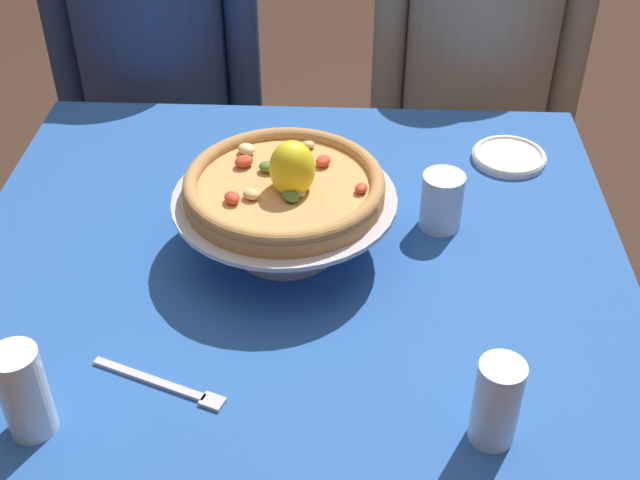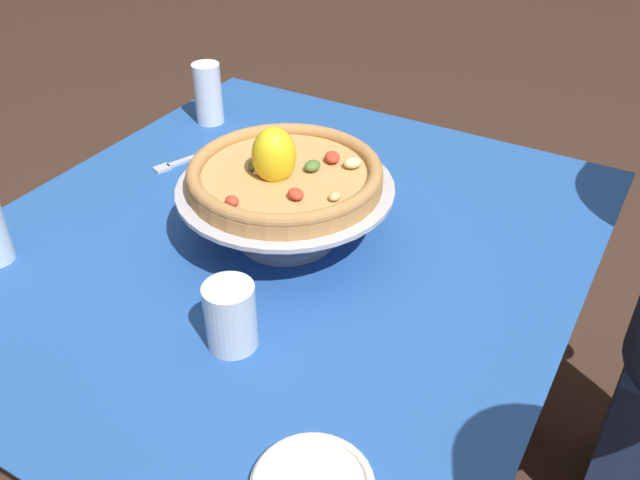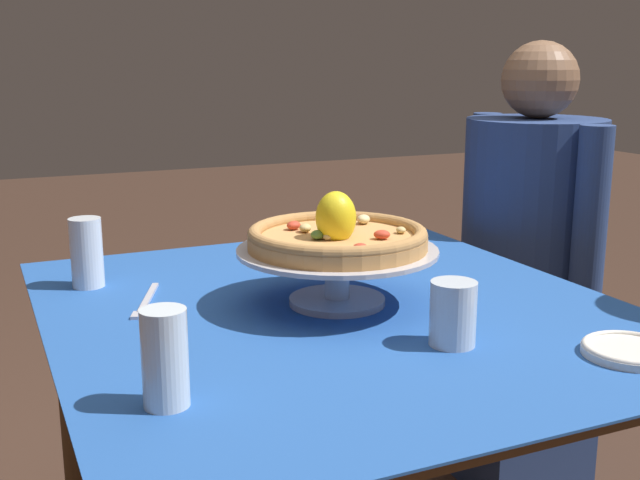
{
  "view_description": "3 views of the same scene",
  "coord_description": "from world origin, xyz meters",
  "px_view_note": "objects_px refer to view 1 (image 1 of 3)",
  "views": [
    {
      "loc": [
        0.09,
        -1.08,
        1.59
      ],
      "look_at": [
        0.04,
        -0.0,
        0.76
      ],
      "focal_mm": 46.53,
      "sensor_mm": 36.0,
      "label": 1
    },
    {
      "loc": [
        0.8,
        0.54,
        1.41
      ],
      "look_at": [
        0.0,
        0.09,
        0.76
      ],
      "focal_mm": 38.08,
      "sensor_mm": 36.0,
      "label": 2
    },
    {
      "loc": [
        1.22,
        -0.58,
        1.17
      ],
      "look_at": [
        -0.05,
        -0.01,
        0.84
      ],
      "focal_mm": 43.92,
      "sensor_mm": 36.0,
      "label": 3
    }
  ],
  "objects_px": {
    "water_glass_front_right": "(496,407)",
    "water_glass_front_left": "(25,397)",
    "pizza": "(284,185)",
    "side_plate": "(509,156)",
    "diner_left": "(160,101)",
    "diner_right": "(474,92)",
    "pizza_stand": "(285,212)",
    "dinner_fork": "(165,385)",
    "water_glass_side_right": "(441,205)"
  },
  "relations": [
    {
      "from": "water_glass_front_right",
      "to": "water_glass_front_left",
      "type": "xyz_separation_m",
      "value": [
        -0.6,
        -0.01,
        0.0
      ]
    },
    {
      "from": "diner_left",
      "to": "water_glass_side_right",
      "type": "bearing_deg",
      "value": -46.31
    },
    {
      "from": "pizza",
      "to": "diner_right",
      "type": "bearing_deg",
      "value": 62.75
    },
    {
      "from": "water_glass_front_left",
      "to": "dinner_fork",
      "type": "xyz_separation_m",
      "value": [
        0.16,
        0.08,
        -0.06
      ]
    },
    {
      "from": "pizza",
      "to": "dinner_fork",
      "type": "relative_size",
      "value": 1.62
    },
    {
      "from": "water_glass_front_left",
      "to": "side_plate",
      "type": "bearing_deg",
      "value": 44.15
    },
    {
      "from": "side_plate",
      "to": "dinner_fork",
      "type": "xyz_separation_m",
      "value": [
        -0.55,
        -0.61,
        -0.01
      ]
    },
    {
      "from": "water_glass_side_right",
      "to": "water_glass_front_right",
      "type": "bearing_deg",
      "value": -85.62
    },
    {
      "from": "pizza_stand",
      "to": "water_glass_side_right",
      "type": "xyz_separation_m",
      "value": [
        0.26,
        0.07,
        -0.03
      ]
    },
    {
      "from": "water_glass_side_right",
      "to": "pizza",
      "type": "bearing_deg",
      "value": -163.93
    },
    {
      "from": "dinner_fork",
      "to": "diner_right",
      "type": "distance_m",
      "value": 1.25
    },
    {
      "from": "water_glass_front_left",
      "to": "pizza",
      "type": "bearing_deg",
      "value": 52.75
    },
    {
      "from": "pizza",
      "to": "diner_right",
      "type": "height_order",
      "value": "diner_right"
    },
    {
      "from": "pizza_stand",
      "to": "water_glass_front_right",
      "type": "xyz_separation_m",
      "value": [
        0.3,
        -0.38,
        -0.02
      ]
    },
    {
      "from": "water_glass_front_right",
      "to": "dinner_fork",
      "type": "height_order",
      "value": "water_glass_front_right"
    },
    {
      "from": "water_glass_front_right",
      "to": "pizza_stand",
      "type": "bearing_deg",
      "value": 127.72
    },
    {
      "from": "pizza_stand",
      "to": "water_glass_front_right",
      "type": "distance_m",
      "value": 0.49
    },
    {
      "from": "water_glass_front_right",
      "to": "water_glass_side_right",
      "type": "xyz_separation_m",
      "value": [
        -0.04,
        0.46,
        -0.01
      ]
    },
    {
      "from": "diner_right",
      "to": "diner_left",
      "type": "bearing_deg",
      "value": -176.71
    },
    {
      "from": "pizza_stand",
      "to": "side_plate",
      "type": "height_order",
      "value": "pizza_stand"
    },
    {
      "from": "water_glass_side_right",
      "to": "side_plate",
      "type": "xyz_separation_m",
      "value": [
        0.15,
        0.22,
        -0.04
      ]
    },
    {
      "from": "diner_left",
      "to": "pizza",
      "type": "bearing_deg",
      "value": -63.02
    },
    {
      "from": "side_plate",
      "to": "diner_left",
      "type": "xyz_separation_m",
      "value": [
        -0.79,
        0.45,
        -0.14
      ]
    },
    {
      "from": "pizza_stand",
      "to": "side_plate",
      "type": "relative_size",
      "value": 2.55
    },
    {
      "from": "pizza_stand",
      "to": "dinner_fork",
      "type": "distance_m",
      "value": 0.36
    },
    {
      "from": "side_plate",
      "to": "dinner_fork",
      "type": "distance_m",
      "value": 0.83
    },
    {
      "from": "water_glass_front_left",
      "to": "side_plate",
      "type": "relative_size",
      "value": 0.96
    },
    {
      "from": "pizza",
      "to": "side_plate",
      "type": "relative_size",
      "value": 2.26
    },
    {
      "from": "dinner_fork",
      "to": "diner_left",
      "type": "height_order",
      "value": "diner_left"
    },
    {
      "from": "dinner_fork",
      "to": "water_glass_side_right",
      "type": "bearing_deg",
      "value": 44.17
    },
    {
      "from": "water_glass_side_right",
      "to": "diner_left",
      "type": "relative_size",
      "value": 0.08
    },
    {
      "from": "pizza_stand",
      "to": "water_glass_front_right",
      "type": "bearing_deg",
      "value": -52.28
    },
    {
      "from": "pizza_stand",
      "to": "water_glass_front_left",
      "type": "distance_m",
      "value": 0.5
    },
    {
      "from": "water_glass_side_right",
      "to": "diner_right",
      "type": "xyz_separation_m",
      "value": [
        0.15,
        0.72,
        -0.16
      ]
    },
    {
      "from": "pizza_stand",
      "to": "side_plate",
      "type": "distance_m",
      "value": 0.51
    },
    {
      "from": "dinner_fork",
      "to": "diner_left",
      "type": "bearing_deg",
      "value": 102.55
    },
    {
      "from": "dinner_fork",
      "to": "diner_right",
      "type": "bearing_deg",
      "value": 63.59
    },
    {
      "from": "pizza_stand",
      "to": "diner_right",
      "type": "distance_m",
      "value": 0.91
    },
    {
      "from": "pizza_stand",
      "to": "diner_right",
      "type": "relative_size",
      "value": 0.29
    },
    {
      "from": "pizza",
      "to": "pizza_stand",
      "type": "bearing_deg",
      "value": 130.13
    },
    {
      "from": "pizza_stand",
      "to": "diner_left",
      "type": "distance_m",
      "value": 0.86
    },
    {
      "from": "side_plate",
      "to": "diner_left",
      "type": "relative_size",
      "value": 0.12
    },
    {
      "from": "dinner_fork",
      "to": "pizza",
      "type": "bearing_deg",
      "value": 65.73
    },
    {
      "from": "pizza",
      "to": "water_glass_side_right",
      "type": "bearing_deg",
      "value": 16.07
    },
    {
      "from": "diner_left",
      "to": "diner_right",
      "type": "xyz_separation_m",
      "value": [
        0.79,
        0.05,
        0.02
      ]
    },
    {
      "from": "water_glass_front_right",
      "to": "side_plate",
      "type": "height_order",
      "value": "water_glass_front_right"
    },
    {
      "from": "side_plate",
      "to": "diner_right",
      "type": "bearing_deg",
      "value": 90.26
    },
    {
      "from": "side_plate",
      "to": "dinner_fork",
      "type": "height_order",
      "value": "side_plate"
    },
    {
      "from": "diner_left",
      "to": "side_plate",
      "type": "bearing_deg",
      "value": -29.78
    },
    {
      "from": "pizza",
      "to": "dinner_fork",
      "type": "xyz_separation_m",
      "value": [
        -0.14,
        -0.32,
        -0.12
      ]
    }
  ]
}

